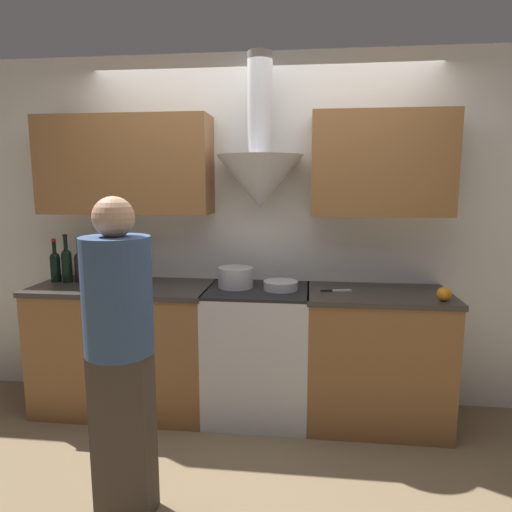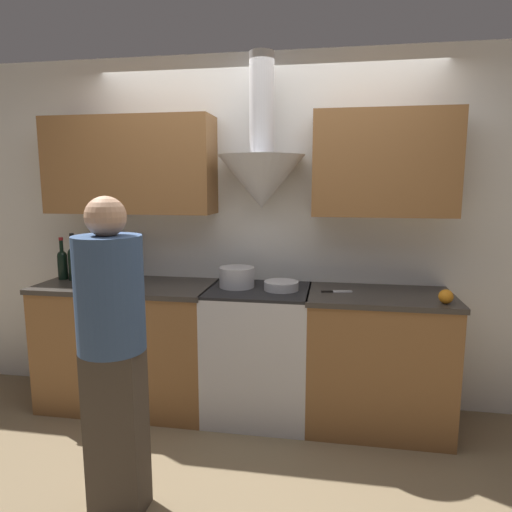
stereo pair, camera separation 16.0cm
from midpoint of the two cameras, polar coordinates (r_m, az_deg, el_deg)
ground_plane at (r=3.28m, az=0.86°, el=-21.55°), size 12.00×12.00×0.00m
wall_back at (r=3.40m, az=1.53°, el=5.54°), size 8.40×0.61×2.60m
counter_left at (r=3.61m, az=-14.34°, el=-10.66°), size 1.28×0.62×0.94m
counter_right at (r=3.34m, az=16.31°, el=-12.38°), size 0.97×0.62×0.94m
stove_range at (r=3.35m, az=1.70°, el=-11.91°), size 0.72×0.60×0.94m
wine_bottle_0 at (r=3.78m, az=-21.93°, el=-0.81°), size 0.07×0.07×0.32m
wine_bottle_1 at (r=3.71m, az=-20.75°, el=-0.68°), size 0.07×0.07×0.36m
wine_bottle_2 at (r=3.68m, az=-19.37°, el=-0.88°), size 0.07×0.07×0.33m
wine_bottle_3 at (r=3.63m, az=-17.93°, el=-0.92°), size 0.08×0.08×0.33m
wine_bottle_4 at (r=3.57m, az=-16.41°, el=-0.83°), size 0.08×0.08×0.35m
wine_bottle_5 at (r=3.52m, az=-14.99°, el=-1.15°), size 0.07×0.07×0.31m
stock_pot at (r=3.25m, az=-1.00°, el=-2.66°), size 0.25×0.25×0.14m
mixing_bowl at (r=3.18m, az=4.62°, el=-3.72°), size 0.24×0.24×0.06m
orange_fruit at (r=3.08m, az=24.04°, el=-4.66°), size 0.09×0.09×0.09m
chefs_knife at (r=3.18m, az=11.51°, el=-4.38°), size 0.21×0.07×0.01m
person_foreground_left at (r=2.36m, az=-15.66°, el=-10.61°), size 0.33×0.33×1.62m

